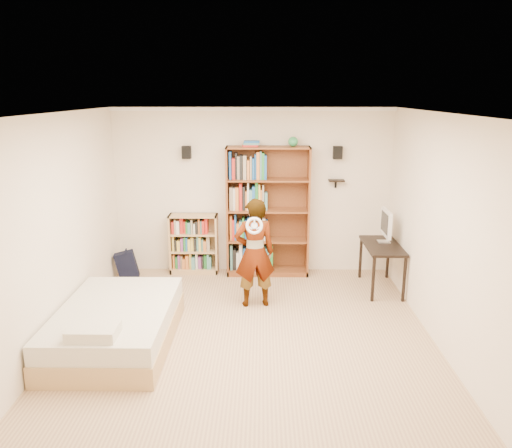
{
  "coord_description": "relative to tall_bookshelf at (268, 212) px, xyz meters",
  "views": [
    {
      "loc": [
        0.16,
        -5.53,
        2.92
      ],
      "look_at": [
        0.08,
        0.6,
        1.3
      ],
      "focal_mm": 35.0,
      "sensor_mm": 36.0,
      "label": 1
    }
  ],
  "objects": [
    {
      "name": "wall_shelf",
      "position": [
        1.1,
        0.1,
        0.5
      ],
      "size": [
        0.25,
        0.16,
        0.02
      ],
      "primitive_type": "cube",
      "color": "black",
      "rests_on": "room_shell"
    },
    {
      "name": "imac",
      "position": [
        1.77,
        -0.51,
        -0.1
      ],
      "size": [
        0.17,
        0.51,
        0.5
      ],
      "primitive_type": null,
      "rotation": [
        0.0,
        0.0,
        0.14
      ],
      "color": "silver",
      "rests_on": "computer_desk"
    },
    {
      "name": "wii_wheel",
      "position": [
        -0.19,
        -1.56,
        0.19
      ],
      "size": [
        0.23,
        0.09,
        0.23
      ],
      "primitive_type": "torus",
      "rotation": [
        1.36,
        0.0,
        0.0
      ],
      "color": "silver",
      "rests_on": "person"
    },
    {
      "name": "daybed",
      "position": [
        -1.83,
        -2.42,
        -0.76
      ],
      "size": [
        1.3,
        2.0,
        0.59
      ],
      "primitive_type": null,
      "color": "white",
      "rests_on": "ground"
    },
    {
      "name": "ground",
      "position": [
        -0.25,
        -2.31,
        -1.05
      ],
      "size": [
        4.5,
        5.0,
        0.01
      ],
      "primitive_type": "cube",
      "color": "tan",
      "rests_on": "ground"
    },
    {
      "name": "room_shell",
      "position": [
        -0.25,
        -2.31,
        0.71
      ],
      "size": [
        4.52,
        5.02,
        2.71
      ],
      "color": "white",
      "rests_on": "ground"
    },
    {
      "name": "person",
      "position": [
        -0.19,
        -1.28,
        -0.28
      ],
      "size": [
        0.62,
        0.46,
        1.54
      ],
      "primitive_type": "imported",
      "rotation": [
        0.0,
        0.0,
        3.31
      ],
      "color": "black",
      "rests_on": "ground"
    },
    {
      "name": "crown_molding",
      "position": [
        -0.25,
        -2.31,
        1.62
      ],
      "size": [
        4.5,
        5.0,
        0.06
      ],
      "color": "white",
      "rests_on": "room_shell"
    },
    {
      "name": "tall_bookshelf",
      "position": [
        0.0,
        0.0,
        0.0
      ],
      "size": [
        1.33,
        0.39,
        2.1
      ],
      "primitive_type": null,
      "color": "brown",
      "rests_on": "ground"
    },
    {
      "name": "computer_desk",
      "position": [
        1.72,
        -0.65,
        -0.7
      ],
      "size": [
        0.52,
        1.04,
        0.71
      ],
      "primitive_type": null,
      "color": "black",
      "rests_on": "ground"
    },
    {
      "name": "low_bookshelf",
      "position": [
        -1.22,
        0.05,
        -0.56
      ],
      "size": [
        0.79,
        0.3,
        0.99
      ],
      "primitive_type": null,
      "color": "tan",
      "rests_on": "ground"
    },
    {
      "name": "navy_bag",
      "position": [
        -2.28,
        -0.25,
        -0.82
      ],
      "size": [
        0.37,
        0.28,
        0.46
      ],
      "primitive_type": null,
      "rotation": [
        0.0,
        0.0,
        0.18
      ],
      "color": "black",
      "rests_on": "ground"
    },
    {
      "name": "speaker_left",
      "position": [
        -1.3,
        0.09,
        0.95
      ],
      "size": [
        0.14,
        0.12,
        0.2
      ],
      "primitive_type": "cube",
      "color": "black",
      "rests_on": "room_shell"
    },
    {
      "name": "speaker_right",
      "position": [
        1.1,
        0.09,
        0.95
      ],
      "size": [
        0.14,
        0.12,
        0.2
      ],
      "primitive_type": "cube",
      "color": "black",
      "rests_on": "room_shell"
    }
  ]
}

